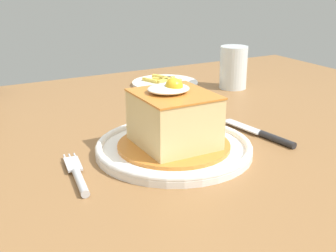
{
  "coord_description": "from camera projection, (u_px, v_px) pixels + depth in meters",
  "views": [
    {
      "loc": [
        -0.39,
        -0.62,
        1.03
      ],
      "look_at": [
        -0.06,
        -0.02,
        0.78
      ],
      "focal_mm": 47.19,
      "sensor_mm": 36.0,
      "label": 1
    }
  ],
  "objects": [
    {
      "name": "drinking_glass",
      "position": [
        233.0,
        70.0,
        1.1
      ],
      "size": [
        0.07,
        0.07,
        0.1
      ],
      "color": "silver",
      "rests_on": "dining_table"
    },
    {
      "name": "fork",
      "position": [
        78.0,
        176.0,
        0.63
      ],
      "size": [
        0.03,
        0.14,
        0.01
      ],
      "color": "silver",
      "rests_on": "dining_table"
    },
    {
      "name": "side_plate_fries",
      "position": [
        165.0,
        83.0,
        1.14
      ],
      "size": [
        0.17,
        0.17,
        0.02
      ],
      "color": "white",
      "rests_on": "dining_table"
    },
    {
      "name": "knife",
      "position": [
        267.0,
        135.0,
        0.78
      ],
      "size": [
        0.04,
        0.17,
        0.01
      ],
      "color": "#262628",
      "rests_on": "dining_table"
    },
    {
      "name": "dining_table",
      "position": [
        193.0,
        183.0,
        0.82
      ],
      "size": [
        1.35,
        1.1,
        0.74
      ],
      "color": "olive",
      "rests_on": "ground_plane"
    },
    {
      "name": "sandwich_meal",
      "position": [
        174.0,
        121.0,
        0.71
      ],
      "size": [
        0.18,
        0.18,
        0.12
      ],
      "color": "orange",
      "rests_on": "main_plate"
    },
    {
      "name": "main_plate",
      "position": [
        174.0,
        147.0,
        0.72
      ],
      "size": [
        0.26,
        0.26,
        0.02
      ],
      "color": "white",
      "rests_on": "dining_table"
    }
  ]
}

